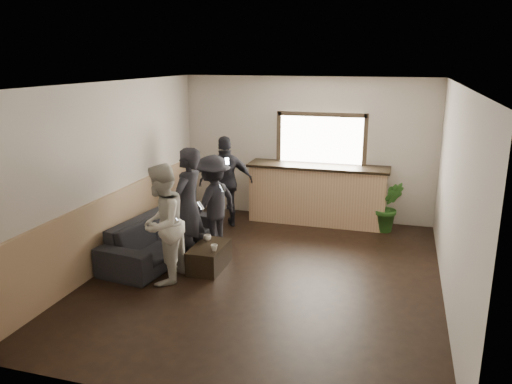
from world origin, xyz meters
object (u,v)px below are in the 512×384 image
(coffee_table, at_px, (209,257))
(person_a, at_px, (188,207))
(cup_b, at_px, (214,248))
(cup_a, at_px, (207,238))
(bar_counter, at_px, (317,191))
(person_c, at_px, (213,203))
(person_b, at_px, (162,224))
(sofa, at_px, (162,237))
(person_d, at_px, (226,182))
(potted_plant, at_px, (388,207))

(coffee_table, distance_m, person_a, 0.83)
(coffee_table, distance_m, cup_b, 0.33)
(coffee_table, relative_size, cup_a, 7.17)
(bar_counter, bearing_deg, person_c, -127.57)
(coffee_table, relative_size, person_c, 0.51)
(bar_counter, relative_size, coffee_table, 3.27)
(bar_counter, xyz_separation_m, person_b, (-1.67, -3.30, 0.22))
(sofa, bearing_deg, person_a, -94.59)
(person_a, bearing_deg, person_b, -1.41)
(cup_a, relative_size, person_c, 0.07)
(cup_b, height_order, person_d, person_d)
(person_a, bearing_deg, person_d, -172.42)
(sofa, bearing_deg, cup_a, -83.50)
(sofa, xyz_separation_m, cup_b, (1.06, -0.39, 0.08))
(coffee_table, distance_m, person_c, 1.05)
(potted_plant, bearing_deg, sofa, -146.49)
(bar_counter, height_order, person_b, bar_counter)
(person_a, distance_m, person_c, 0.73)
(bar_counter, distance_m, potted_plant, 1.37)
(potted_plant, xyz_separation_m, person_b, (-3.02, -3.12, 0.38))
(sofa, bearing_deg, cup_b, -102.67)
(person_c, bearing_deg, sofa, -27.49)
(bar_counter, distance_m, sofa, 3.27)
(coffee_table, xyz_separation_m, person_d, (-0.43, 1.99, 0.69))
(cup_a, xyz_separation_m, person_d, (-0.32, 1.78, 0.46))
(cup_a, distance_m, potted_plant, 3.53)
(coffee_table, bearing_deg, person_c, 106.58)
(potted_plant, relative_size, person_d, 0.55)
(person_a, relative_size, person_d, 1.06)
(cup_b, xyz_separation_m, potted_plant, (2.41, 2.69, 0.07))
(potted_plant, height_order, person_c, person_c)
(coffee_table, height_order, person_d, person_d)
(bar_counter, relative_size, person_b, 1.56)
(sofa, distance_m, coffee_table, 0.95)
(sofa, height_order, coffee_table, sofa)
(coffee_table, xyz_separation_m, cup_a, (-0.11, 0.20, 0.23))
(bar_counter, relative_size, potted_plant, 2.80)
(sofa, distance_m, cup_b, 1.14)
(potted_plant, relative_size, person_c, 0.60)
(person_b, relative_size, person_d, 1.00)
(sofa, relative_size, person_c, 1.41)
(person_c, bearing_deg, cup_a, 33.32)
(sofa, bearing_deg, person_d, -7.87)
(cup_b, relative_size, person_b, 0.06)
(bar_counter, relative_size, cup_a, 23.45)
(cup_b, xyz_separation_m, person_d, (-0.58, 2.16, 0.45))
(person_a, bearing_deg, potted_plant, 135.31)
(bar_counter, xyz_separation_m, cup_b, (-1.05, -2.86, -0.23))
(bar_counter, distance_m, person_c, 2.38)
(sofa, relative_size, cup_b, 22.14)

